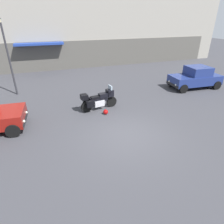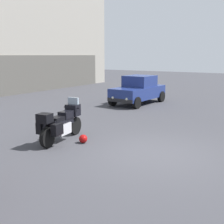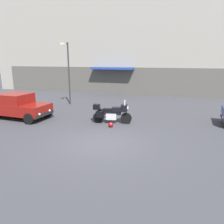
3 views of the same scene
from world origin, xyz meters
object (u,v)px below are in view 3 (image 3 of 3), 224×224
motorcycle (111,113)px  helmet (111,125)px  car_sedan_far (15,106)px  bollard_curbside (28,102)px  streetlamp_curbside (68,68)px

motorcycle → helmet: bearing=-84.2°
motorcycle → helmet: motorcycle is taller
car_sedan_far → bollard_curbside: 3.22m
car_sedan_far → motorcycle: bearing=8.9°
car_sedan_far → bollard_curbside: (-1.24, 2.95, -0.36)m
helmet → streetlamp_curbside: (-5.00, 4.92, 2.83)m
helmet → streetlamp_curbside: size_ratio=0.06×
car_sedan_far → bollard_curbside: bearing=116.7°
bollard_curbside → motorcycle: bearing=-17.9°
helmet → bollard_curbside: bearing=157.5°
helmet → motorcycle: bearing=104.0°
motorcycle → streetlamp_curbside: bearing=130.8°
motorcycle → car_sedan_far: 6.21m
helmet → streetlamp_curbside: bearing=135.5°
motorcycle → car_sedan_far: (-6.19, -0.54, 0.16)m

